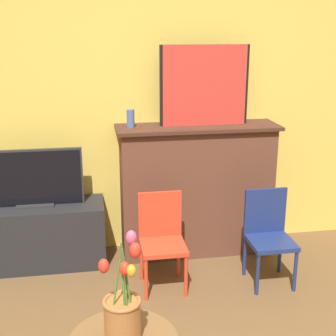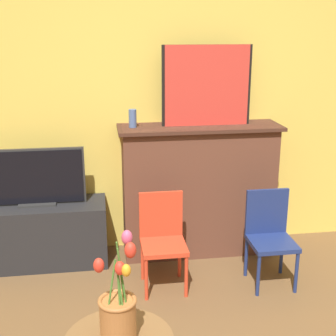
{
  "view_description": "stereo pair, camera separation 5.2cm",
  "coord_description": "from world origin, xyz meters",
  "px_view_note": "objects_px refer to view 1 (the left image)",
  "views": [
    {
      "loc": [
        -0.57,
        -1.33,
        1.69
      ],
      "look_at": [
        -0.15,
        1.22,
        0.91
      ],
      "focal_mm": 50.0,
      "sensor_mm": 36.0,
      "label": 1
    },
    {
      "loc": [
        -0.52,
        -1.34,
        1.69
      ],
      "look_at": [
        -0.15,
        1.22,
        0.91
      ],
      "focal_mm": 50.0,
      "sensor_mm": 36.0,
      "label": 2
    }
  ],
  "objects_px": {
    "tv_monitor": "(33,179)",
    "vase_tulips": "(123,312)",
    "painting": "(205,86)",
    "chair_blue": "(268,232)",
    "chair_red": "(162,236)"
  },
  "relations": [
    {
      "from": "vase_tulips",
      "to": "painting",
      "type": "bearing_deg",
      "value": 65.9
    },
    {
      "from": "painting",
      "to": "tv_monitor",
      "type": "distance_m",
      "value": 1.38
    },
    {
      "from": "chair_red",
      "to": "vase_tulips",
      "type": "relative_size",
      "value": 1.34
    },
    {
      "from": "vase_tulips",
      "to": "chair_red",
      "type": "bearing_deg",
      "value": 73.64
    },
    {
      "from": "painting",
      "to": "chair_blue",
      "type": "relative_size",
      "value": 1.02
    },
    {
      "from": "chair_red",
      "to": "vase_tulips",
      "type": "height_order",
      "value": "vase_tulips"
    },
    {
      "from": "tv_monitor",
      "to": "chair_blue",
      "type": "distance_m",
      "value": 1.67
    },
    {
      "from": "chair_red",
      "to": "painting",
      "type": "bearing_deg",
      "value": 50.52
    },
    {
      "from": "chair_blue",
      "to": "vase_tulips",
      "type": "relative_size",
      "value": 1.34
    },
    {
      "from": "painting",
      "to": "chair_blue",
      "type": "height_order",
      "value": "painting"
    },
    {
      "from": "tv_monitor",
      "to": "vase_tulips",
      "type": "xyz_separation_m",
      "value": [
        0.51,
        -1.57,
        -0.09
      ]
    },
    {
      "from": "tv_monitor",
      "to": "painting",
      "type": "bearing_deg",
      "value": 1.84
    },
    {
      "from": "tv_monitor",
      "to": "chair_blue",
      "type": "height_order",
      "value": "tv_monitor"
    },
    {
      "from": "painting",
      "to": "vase_tulips",
      "type": "relative_size",
      "value": 1.36
    },
    {
      "from": "chair_blue",
      "to": "chair_red",
      "type": "bearing_deg",
      "value": 175.63
    }
  ]
}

